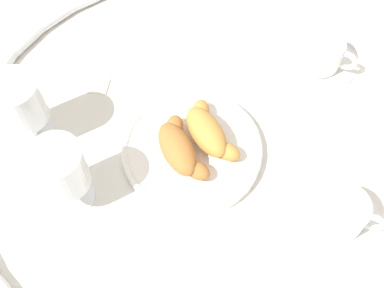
# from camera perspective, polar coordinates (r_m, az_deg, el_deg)

# --- Properties ---
(ground_plane) EXTENTS (2.20, 2.20, 0.00)m
(ground_plane) POSITION_cam_1_polar(r_m,az_deg,el_deg) (0.88, -0.04, 0.40)
(ground_plane) COLOR silver
(table_chrome_rim) EXTENTS (0.76, 0.76, 0.02)m
(table_chrome_rim) POSITION_cam_1_polar(r_m,az_deg,el_deg) (0.87, -0.04, 0.80)
(table_chrome_rim) COLOR silver
(table_chrome_rim) RESTS_ON ground_plane
(pastry_plate) EXTENTS (0.23, 0.23, 0.02)m
(pastry_plate) POSITION_cam_1_polar(r_m,az_deg,el_deg) (0.86, 0.00, -0.62)
(pastry_plate) COLOR white
(pastry_plate) RESTS_ON ground_plane
(croissant_large) EXTENTS (0.13, 0.08, 0.04)m
(croissant_large) POSITION_cam_1_polar(r_m,az_deg,el_deg) (0.83, -1.38, -0.52)
(croissant_large) COLOR #AD6B33
(croissant_large) RESTS_ON pastry_plate
(croissant_small) EXTENTS (0.13, 0.08, 0.04)m
(croissant_small) POSITION_cam_1_polar(r_m,az_deg,el_deg) (0.84, 1.74, 1.34)
(croissant_small) COLOR #CC893D
(croissant_small) RESTS_ON pastry_plate
(coffee_cup_near) EXTENTS (0.14, 0.14, 0.06)m
(coffee_cup_near) POSITION_cam_1_polar(r_m,az_deg,el_deg) (0.97, 13.62, 9.21)
(coffee_cup_near) COLOR white
(coffee_cup_near) RESTS_ON ground_plane
(coffee_cup_far) EXTENTS (0.14, 0.14, 0.06)m
(coffee_cup_far) POSITION_cam_1_polar(r_m,az_deg,el_deg) (0.82, 15.65, -7.31)
(coffee_cup_far) COLOR white
(coffee_cup_far) RESTS_ON ground_plane
(juice_glass_left) EXTENTS (0.08, 0.08, 0.14)m
(juice_glass_left) POSITION_cam_1_polar(r_m,az_deg,el_deg) (0.77, -13.88, -2.72)
(juice_glass_left) COLOR white
(juice_glass_left) RESTS_ON ground_plane
(juice_glass_right) EXTENTS (0.08, 0.08, 0.14)m
(juice_glass_right) POSITION_cam_1_polar(r_m,az_deg,el_deg) (0.85, -18.02, 4.21)
(juice_glass_right) COLOR white
(juice_glass_right) RESTS_ON ground_plane
(sugar_packet) EXTENTS (0.06, 0.06, 0.01)m
(sugar_packet) POSITION_cam_1_polar(r_m,az_deg,el_deg) (0.95, -10.49, 6.32)
(sugar_packet) COLOR white
(sugar_packet) RESTS_ON ground_plane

